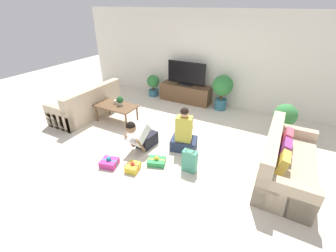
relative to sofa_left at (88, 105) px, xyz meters
The scene contains 19 objects.
ground_plane 2.45m from the sofa_left, ahead, with size 16.00×16.00×0.00m, color beige.
wall_back 3.60m from the sofa_left, 45.25° to the left, with size 8.40×0.06×2.60m.
sofa_left is the anchor object (origin of this frame).
sofa_right 4.86m from the sofa_left, ahead, with size 0.83×1.90×0.82m.
coffee_table 0.93m from the sofa_left, ahead, with size 1.07×0.58×0.45m.
tv_console 2.88m from the sofa_left, 48.45° to the left, with size 1.57×0.45×0.53m.
tv 2.93m from the sofa_left, 48.45° to the left, with size 1.19×0.20×0.70m.
potted_plant_back_left 2.25m from the sofa_left, 69.75° to the left, with size 0.40×0.40×0.69m.
potted_plant_corner_right 4.85m from the sofa_left, 13.31° to the left, with size 0.48×0.48×0.86m.
potted_plant_back_right 3.71m from the sofa_left, 34.67° to the left, with size 0.57×0.57×1.00m.
person_kneeling 2.30m from the sofa_left, 17.41° to the right, with size 0.39×0.79×0.77m.
person_sitting 2.98m from the sofa_left, ahead, with size 0.60×0.56×0.97m.
dog 2.65m from the sofa_left, ahead, with size 0.24×0.50×0.28m.
gift_box_a 2.43m from the sofa_left, 35.92° to the right, with size 0.36×0.34×0.20m.
gift_box_b 2.78m from the sofa_left, 28.44° to the right, with size 0.26×0.30×0.19m.
gift_box_c 2.89m from the sofa_left, 19.19° to the right, with size 0.40×0.36×0.17m.
gift_bag_a 3.46m from the sofa_left, 13.88° to the right, with size 0.26×0.17×0.45m.
mug 0.88m from the sofa_left, 10.84° to the left, with size 0.12×0.08×0.09m.
tabletop_plant 1.06m from the sofa_left, ahead, with size 0.17×0.17×0.22m.
Camera 1 is at (2.12, -3.69, 2.73)m, focal length 24.00 mm.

